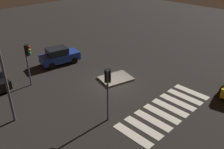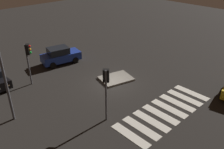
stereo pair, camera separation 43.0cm
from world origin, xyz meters
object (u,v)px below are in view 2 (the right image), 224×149
Objects in this scene: traffic_light_west at (28,54)px; street_lamp at (0,58)px; car_blue at (60,55)px; traffic_island at (116,79)px; traffic_light_south at (106,82)px.

street_lamp is at bearing -88.97° from traffic_light_west.
street_lamp is (-8.16, -6.25, 4.06)m from car_blue.
traffic_island is 6.94m from traffic_light_south.
street_lamp is at bearing 94.95° from traffic_light_south.
car_blue reaches higher than traffic_island.
traffic_light_south reaches higher than traffic_island.
car_blue is 0.62× the size of street_lamp.
traffic_light_west is at bearing 57.92° from traffic_light_south.
traffic_light_south is at bearing -42.96° from street_lamp.
street_lamp is at bearing 175.20° from traffic_island.
traffic_light_south is (-3.04, -11.02, 2.21)m from car_blue.
car_blue is 11.64m from traffic_light_south.
street_lamp is (-9.96, 0.84, 4.89)m from traffic_island.
car_blue is 1.10× the size of traffic_light_south.
traffic_island is 7.36m from car_blue.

